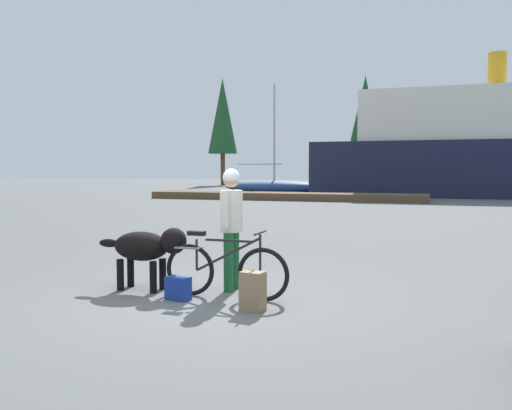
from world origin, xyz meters
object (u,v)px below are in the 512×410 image
bicycle (225,270)px  backpack (253,291)px  person_cyclist (231,217)px  sailboat_moored (274,186)px  dog (147,247)px  handbag_pannier (178,288)px

bicycle → backpack: bicycle is taller
person_cyclist → sailboat_moored: sailboat_moored is taller
sailboat_moored → backpack: bearing=-73.4°
backpack → sailboat_moored: size_ratio=0.06×
bicycle → sailboat_moored: bearing=105.9°
bicycle → person_cyclist: size_ratio=1.01×
dog → sailboat_moored: (-7.54, 30.59, -0.12)m
bicycle → handbag_pannier: 0.65m
dog → sailboat_moored: sailboat_moored is taller
person_cyclist → handbag_pannier: 1.25m
person_cyclist → bicycle: bearing=-78.7°
person_cyclist → backpack: size_ratio=3.62×
person_cyclist → sailboat_moored: size_ratio=0.22×
person_cyclist → dog: 1.26m
dog → handbag_pannier: 0.89m
dog → backpack: (1.77, -0.56, -0.38)m
sailboat_moored → handbag_pannier: bearing=-75.1°
sailboat_moored → bicycle: bearing=-74.1°
bicycle → handbag_pannier: size_ratio=5.44×
backpack → sailboat_moored: (-9.31, 31.14, 0.25)m
sailboat_moored → person_cyclist: bearing=-74.0°
dog → sailboat_moored: bearing=103.8°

